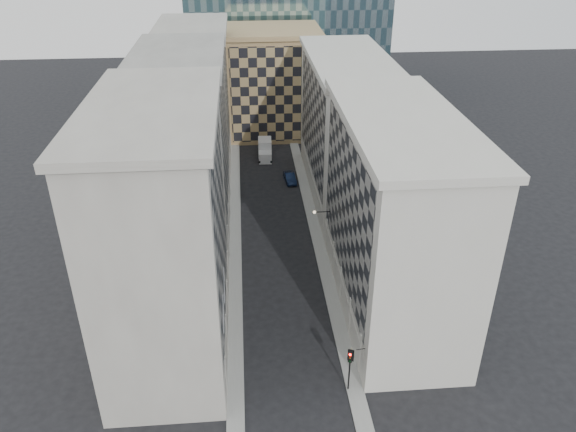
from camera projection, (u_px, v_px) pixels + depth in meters
ground at (298, 416)px, 46.95m from camera, size 260.00×260.00×0.00m
sidewalk_west at (235, 234)px, 72.68m from camera, size 1.50×100.00×0.15m
sidewalk_east at (316, 231)px, 73.44m from camera, size 1.50×100.00×0.15m
bldg_left_a at (166, 233)px, 50.01m from camera, size 10.80×22.80×23.70m
bldg_left_b at (186, 146)px, 69.43m from camera, size 10.80×22.80×22.70m
bldg_left_c at (196, 97)px, 88.85m from camera, size 10.80×22.80×21.70m
bldg_right_a at (393, 216)px, 55.81m from camera, size 10.80×26.80×20.70m
bldg_right_b at (346, 127)px, 79.57m from camera, size 10.80×28.80×19.70m
tan_block at (273, 82)px, 101.69m from camera, size 16.80×14.80×18.80m
flagpoles_left at (224, 299)px, 47.87m from camera, size 0.10×6.33×2.33m
bracket_lamp at (316, 212)px, 65.18m from camera, size 1.98×0.36×0.36m
traffic_light at (350, 362)px, 47.88m from camera, size 0.54×0.54×4.36m
box_truck at (265, 150)px, 94.46m from camera, size 2.38×5.50×2.98m
dark_car at (290, 178)px, 86.37m from camera, size 1.92×4.36×1.39m
shop_sign at (353, 353)px, 48.06m from camera, size 1.16×0.70×0.77m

